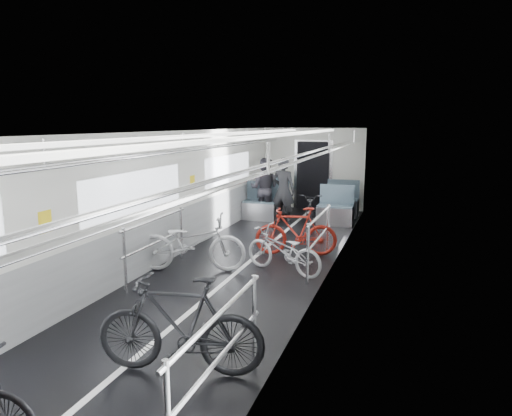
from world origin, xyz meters
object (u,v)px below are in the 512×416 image
at_px(bike_right_near, 180,325).
at_px(person_standing, 283,190).
at_px(bike_aisle, 311,208).
at_px(person_seated, 264,189).
at_px(bike_left_far, 191,243).
at_px(bike_right_far, 296,231).
at_px(bike_right_mid, 283,250).

distance_m(bike_right_near, person_standing, 7.36).
distance_m(bike_aisle, person_seated, 1.42).
xyz_separation_m(bike_right_near, person_seated, (-1.54, 7.60, 0.29)).
height_order(bike_left_far, bike_right_far, bike_left_far).
bearing_deg(bike_aisle, bike_left_far, -116.63).
bearing_deg(bike_right_near, bike_left_far, -166.20).
xyz_separation_m(bike_right_near, bike_right_mid, (0.14, 3.43, -0.13)).
relative_size(bike_left_far, person_standing, 1.12).
xyz_separation_m(bike_right_far, bike_aisle, (-0.31, 2.76, -0.06)).
relative_size(bike_right_near, bike_aisle, 1.11).
height_order(bike_left_far, person_standing, person_standing).
relative_size(bike_right_near, bike_right_mid, 1.16).
xyz_separation_m(bike_right_far, person_standing, (-1.02, 2.76, 0.37)).
distance_m(bike_right_far, person_seated, 3.49).
height_order(bike_aisle, person_standing, person_standing).
height_order(bike_right_far, person_seated, person_seated).
relative_size(bike_left_far, bike_aisle, 1.20).
relative_size(bike_aisle, person_standing, 0.94).
distance_m(bike_right_far, bike_aisle, 2.78).
bearing_deg(person_standing, bike_right_near, 103.57).
relative_size(bike_right_far, person_standing, 0.94).
distance_m(bike_left_far, person_standing, 4.30).
bearing_deg(bike_left_far, bike_aisle, -31.72).
distance_m(bike_right_mid, person_seated, 4.52).
xyz_separation_m(bike_left_far, person_standing, (0.47, 4.26, 0.35)).
distance_m(bike_aisle, person_standing, 0.83).
bearing_deg(bike_right_far, bike_aisle, 172.84).
bearing_deg(bike_right_far, bike_right_mid, -11.12).
xyz_separation_m(bike_right_near, person_standing, (-0.93, 7.29, 0.32)).
distance_m(bike_right_near, person_seated, 7.76).
distance_m(person_standing, person_seated, 0.68).
relative_size(bike_left_far, bike_right_far, 1.20).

